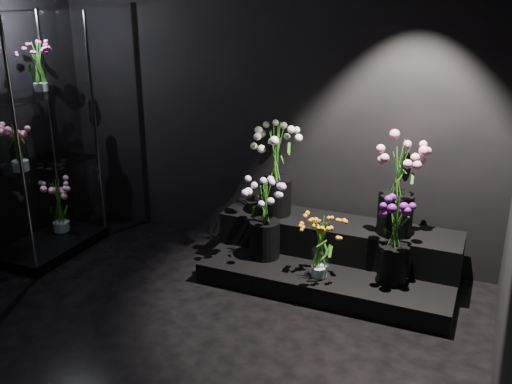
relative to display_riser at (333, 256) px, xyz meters
The scene contains 12 objects.
floor 1.79m from the display_riser, 115.04° to the right, with size 4.00×4.00×0.00m, color black.
wall_back 1.49m from the display_riser, 152.81° to the left, with size 4.00×4.00×0.00m, color black.
display_riser is the anchor object (origin of this frame).
display_case 2.65m from the display_riser, 167.91° to the right, with size 0.56×0.93×2.05m.
bouquet_orange_bells 0.40m from the display_riser, 92.27° to the right, with size 0.28×0.28×0.47m.
bouquet_lilac 0.65m from the display_riser, 160.69° to the right, with size 0.37×0.37×0.63m.
bouquet_purple 0.65m from the display_riser, 20.85° to the right, with size 0.35×0.35×0.67m.
bouquet_cream_roses 0.88m from the display_riser, 169.69° to the left, with size 0.47×0.47×0.76m.
bouquet_pink_roses 0.81m from the display_riser, 10.62° to the left, with size 0.49×0.49×0.74m.
bouquet_case_pink 2.71m from the display_riser, 164.13° to the right, with size 0.29×0.29×0.41m.
bouquet_case_magenta 2.89m from the display_riser, behind, with size 0.29×0.29×0.41m.
bouquet_case_base_pink 2.53m from the display_riser, behind, with size 0.37×0.37×0.49m.
Camera 1 is at (1.83, -2.43, 2.22)m, focal length 40.00 mm.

